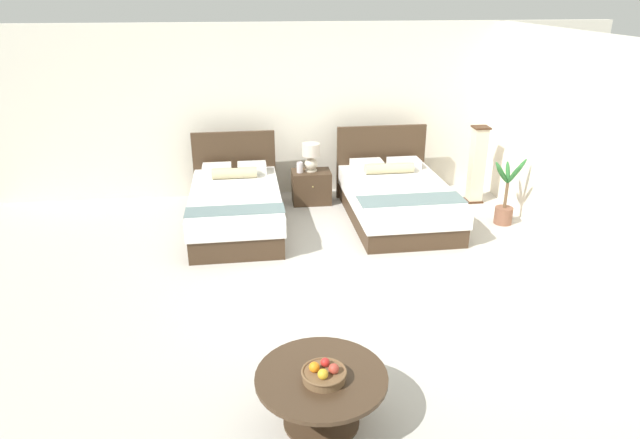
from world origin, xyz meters
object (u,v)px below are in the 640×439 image
at_px(bed_near_corner, 396,199).
at_px(nightstand, 311,187).
at_px(bed_near_window, 236,206).
at_px(floor_lamp_corner, 477,165).
at_px(vase, 300,167).
at_px(potted_palm, 505,202).
at_px(coffee_table, 321,387).
at_px(fruit_bowl, 324,374).
at_px(table_lamp, 311,155).

xyz_separation_m(bed_near_corner, nightstand, (-1.14, 0.81, -0.05)).
bearing_deg(bed_near_window, bed_near_corner, 0.03).
xyz_separation_m(nightstand, floor_lamp_corner, (2.52, -0.27, 0.34)).
height_order(vase, potted_palm, potted_palm).
relative_size(coffee_table, floor_lamp_corner, 0.84).
bearing_deg(potted_palm, fruit_bowl, -129.75).
height_order(bed_near_window, bed_near_corner, bed_near_corner).
bearing_deg(floor_lamp_corner, nightstand, 173.96).
height_order(nightstand, table_lamp, table_lamp).
xyz_separation_m(vase, potted_palm, (2.77, -1.13, -0.27)).
height_order(table_lamp, coffee_table, table_lamp).
relative_size(nightstand, table_lamp, 1.37).
xyz_separation_m(bed_near_window, fruit_bowl, (0.70, -4.01, 0.19)).
height_order(table_lamp, floor_lamp_corner, floor_lamp_corner).
relative_size(bed_near_window, fruit_bowl, 6.65).
xyz_separation_m(bed_near_window, potted_palm, (3.73, -0.36, 0.01)).
height_order(table_lamp, fruit_bowl, table_lamp).
height_order(nightstand, coffee_table, nightstand).
distance_m(table_lamp, potted_palm, 2.89).
bearing_deg(nightstand, coffee_table, -95.33).
relative_size(bed_near_window, floor_lamp_corner, 1.89).
xyz_separation_m(bed_near_corner, floor_lamp_corner, (1.38, 0.54, 0.29)).
relative_size(nightstand, floor_lamp_corner, 0.49).
xyz_separation_m(coffee_table, fruit_bowl, (0.01, -0.05, 0.16)).
bearing_deg(table_lamp, bed_near_corner, -36.09).
bearing_deg(potted_palm, coffee_table, -130.27).
bearing_deg(floor_lamp_corner, table_lamp, 173.51).
distance_m(bed_near_window, coffee_table, 4.01).
bearing_deg(table_lamp, vase, -161.12).
xyz_separation_m(bed_near_corner, fruit_bowl, (-1.57, -4.01, 0.19)).
relative_size(nightstand, coffee_table, 0.59).
bearing_deg(vase, nightstand, 12.83).
distance_m(bed_near_window, nightstand, 1.40).
height_order(coffee_table, potted_palm, potted_palm).
distance_m(coffee_table, fruit_bowl, 0.17).
bearing_deg(nightstand, vase, -167.17).
relative_size(table_lamp, vase, 2.66).
relative_size(bed_near_corner, floor_lamp_corner, 1.84).
relative_size(bed_near_corner, vase, 13.53).
distance_m(bed_near_corner, fruit_bowl, 4.31).
bearing_deg(floor_lamp_corner, fruit_bowl, -122.97).
xyz_separation_m(vase, floor_lamp_corner, (2.69, -0.23, 0.01)).
bearing_deg(table_lamp, nightstand, -90.00).
relative_size(fruit_bowl, potted_palm, 0.36).
bearing_deg(potted_palm, vase, 157.79).
distance_m(table_lamp, vase, 0.25).
height_order(floor_lamp_corner, potted_palm, floor_lamp_corner).
xyz_separation_m(table_lamp, coffee_table, (-0.44, -4.78, -0.43)).
bearing_deg(potted_palm, table_lamp, 155.35).
bearing_deg(nightstand, table_lamp, 90.00).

